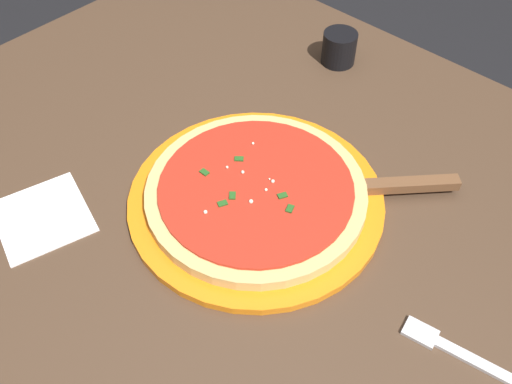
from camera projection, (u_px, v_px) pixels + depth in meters
The scene contains 7 objects.
restaurant_table at pixel (260, 243), 0.83m from camera, with size 1.12×0.86×0.72m.
serving_plate at pixel (256, 199), 0.72m from camera, with size 0.33×0.33×0.01m, color orange.
pizza at pixel (256, 192), 0.71m from camera, with size 0.28×0.28×0.02m.
pizza_server at pixel (379, 187), 0.72m from camera, with size 0.18×0.19×0.01m.
cup_small_sauce at pixel (339, 48), 0.91m from camera, with size 0.06×0.06×0.05m, color black.
napkin_folded_right at pixel (43, 217), 0.71m from camera, with size 0.12×0.11×0.00m, color white.
fork at pixel (477, 362), 0.58m from camera, with size 0.19×0.05×0.00m.
Camera 1 is at (0.33, -0.37, 1.28)m, focal length 38.99 mm.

